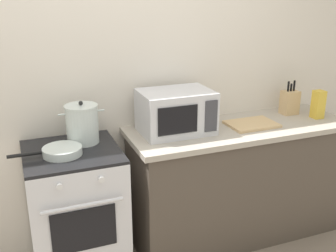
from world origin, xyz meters
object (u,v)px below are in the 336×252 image
at_px(pasta_box, 318,104).
at_px(frying_pan, 61,151).
at_px(knife_block, 290,102).
at_px(stove, 77,214).
at_px(stock_pot, 82,124).
at_px(microwave, 176,112).
at_px(cutting_board, 252,124).

bearing_deg(pasta_box, frying_pan, -179.36).
bearing_deg(knife_block, stove, -175.44).
bearing_deg(stock_pot, stove, -130.76).
xyz_separation_m(stove, microwave, (0.75, 0.08, 0.61)).
height_order(stock_pot, cutting_board, stock_pot).
distance_m(stove, knife_block, 1.86).
height_order(stock_pot, knife_block, stock_pot).
distance_m(frying_pan, microwave, 0.84).
bearing_deg(stove, frying_pan, -142.70).
bearing_deg(stock_pot, cutting_board, -5.25).
relative_size(knife_block, pasta_box, 1.24).
distance_m(stock_pot, microwave, 0.65).
xyz_separation_m(microwave, knife_block, (1.02, 0.06, -0.05)).
xyz_separation_m(microwave, cutting_board, (0.58, -0.08, -0.14)).
height_order(stove, cutting_board, cutting_board).
relative_size(stock_pot, pasta_box, 1.37).
relative_size(stock_pot, frying_pan, 0.68).
height_order(microwave, cutting_board, microwave).
distance_m(frying_pan, pasta_box, 1.98).
bearing_deg(stove, microwave, 6.03).
xyz_separation_m(cutting_board, knife_block, (0.44, 0.14, 0.09)).
bearing_deg(microwave, knife_block, 3.48).
height_order(microwave, pasta_box, microwave).
height_order(stove, microwave, microwave).
distance_m(frying_pan, cutting_board, 1.40).
bearing_deg(frying_pan, pasta_box, 0.64).
bearing_deg(frying_pan, cutting_board, 2.14).
xyz_separation_m(frying_pan, microwave, (0.82, 0.13, 0.12)).
height_order(frying_pan, pasta_box, pasta_box).
height_order(stock_pot, frying_pan, stock_pot).
distance_m(stock_pot, knife_block, 1.67).
distance_m(stock_pot, pasta_box, 1.81).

